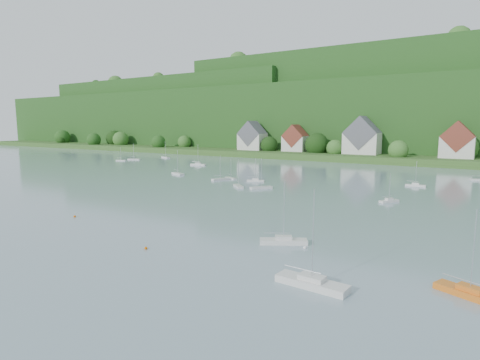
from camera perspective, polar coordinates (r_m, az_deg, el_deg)
The scene contains 13 objects.
far_shore_strip at distance 209.98m, azimuth 16.71°, elevation 3.48°, with size 600.00×60.00×3.00m, color #365821.
forested_ridge at distance 276.05m, azimuth 20.91°, elevation 8.73°, with size 620.00×181.22×69.89m.
village_building_0 at distance 219.36m, azimuth 1.81°, elevation 6.08°, with size 14.00×10.40×16.00m.
village_building_1 at distance 209.57m, azimuth 8.01°, elevation 5.72°, with size 12.00×9.36×14.00m.
village_building_2 at distance 196.64m, azimuth 17.26°, elevation 5.74°, with size 16.00×11.44×18.00m.
village_building_3 at distance 188.09m, azimuth 28.94°, elevation 4.76°, with size 13.00×10.40×15.50m.
near_sailboat_3 at distance 56.74m, azimuth 6.31°, elevation -8.71°, with size 6.71×5.02×9.03m.
near_sailboat_4 at distance 42.88m, azimuth 10.35°, elevation -14.36°, with size 7.84×2.73×10.40m.
near_sailboat_5 at distance 45.87m, azimuth 30.33°, elevation -13.91°, with size 6.72×4.21×8.80m.
mooring_buoy_2 at distance 55.70m, azimuth -13.46°, elevation -9.71°, with size 0.44×0.44×0.44m, color #D65B00.
mooring_buoy_3 at distance 78.35m, azimuth -22.80°, elevation -4.97°, with size 0.44×0.44×0.44m, color #D65B00.
mooring_buoy_4 at distance 55.14m, azimuth 9.36°, elevation -9.77°, with size 0.46×0.46×0.46m, color white.
far_sailboat_cluster at distance 126.56m, azimuth 12.04°, elevation 0.37°, with size 194.83×64.65×8.71m.
Camera 1 is at (56.82, -1.58, 16.70)m, focal length 29.48 mm.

